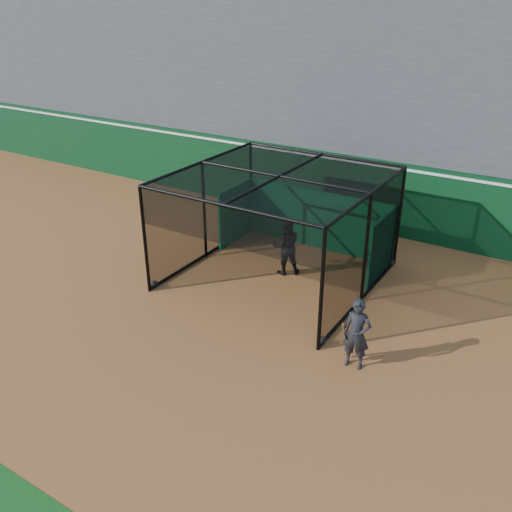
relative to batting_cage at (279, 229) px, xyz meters
The scene contains 6 objects.
ground 4.04m from the batting_cage, 103.95° to the right, with size 120.00×120.00×0.00m, color brown.
outfield_wall 4.96m from the batting_cage, 100.50° to the left, with size 50.00×0.50×2.50m.
grandstand 9.18m from the batting_cage, 95.96° to the left, with size 50.00×7.85×8.95m.
batting_cage is the anchor object (origin of this frame).
batter 0.74m from the batting_cage, 81.02° to the left, with size 0.84×0.65×1.73m, color black.
on_deck_player 4.52m from the batting_cage, 37.97° to the right, with size 0.65×0.47×1.64m.
Camera 1 is at (7.75, -8.51, 7.36)m, focal length 38.00 mm.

